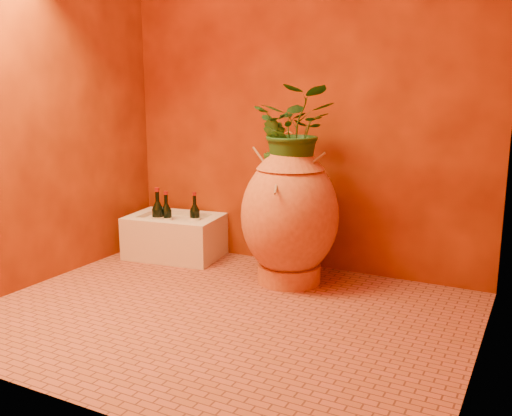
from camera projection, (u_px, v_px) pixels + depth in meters
The scene contains 12 objects.
floor at pixel (222, 315), 3.00m from camera, with size 2.50×2.50×0.00m, color brown.
wall_back at pixel (301, 75), 3.60m from camera, with size 2.50×0.02×2.50m, color #581A05.
wall_left at pixel (35, 74), 3.31m from camera, with size 0.02×2.00×2.50m, color #581A05.
wall_right at pixel (500, 67), 2.17m from camera, with size 0.02×2.00×2.50m, color #581A05.
amphora at pixel (290, 215), 3.43m from camera, with size 0.67×0.67×0.84m.
stone_basin at pixel (175, 237), 4.00m from camera, with size 0.68×0.51×0.29m.
wine_bottle_a at pixel (158, 219), 3.93m from camera, with size 0.08×0.08×0.34m.
wine_bottle_b at pixel (195, 219), 3.97m from camera, with size 0.07×0.07×0.30m.
wine_bottle_c at pixel (167, 219), 3.96m from camera, with size 0.08×0.08×0.31m.
wall_tap at pixel (287, 144), 3.64m from camera, with size 0.08×0.16×0.17m.
plant_main at pixel (296, 129), 3.33m from camera, with size 0.46×0.40×0.52m, color #1A4719.
plant_side at pixel (278, 150), 3.35m from camera, with size 0.20×0.16×0.37m, color #1A4719.
Camera 1 is at (1.46, -2.41, 1.18)m, focal length 40.00 mm.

